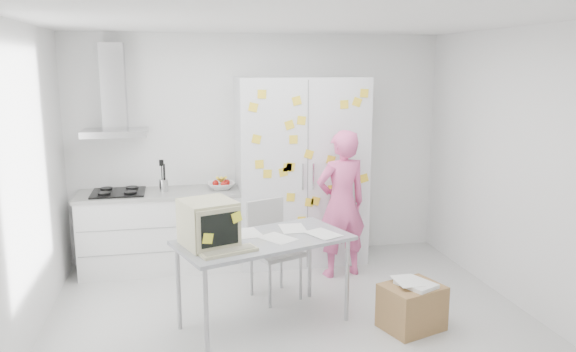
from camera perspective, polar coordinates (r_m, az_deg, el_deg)
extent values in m
cube|color=silver|center=(5.34, 0.55, -14.85)|extent=(4.50, 4.00, 0.02)
cube|color=white|center=(6.84, -2.92, 2.92)|extent=(4.50, 0.02, 2.70)
cube|color=white|center=(4.95, -25.80, -1.43)|extent=(0.02, 4.00, 2.70)
cube|color=white|center=(5.79, 22.90, 0.51)|extent=(0.02, 4.00, 2.70)
cube|color=white|center=(4.81, 0.61, 15.53)|extent=(4.50, 4.00, 0.02)
cube|color=white|center=(6.67, -12.74, -5.58)|extent=(1.80, 0.60, 0.88)
cube|color=gray|center=(6.34, -12.85, -5.15)|extent=(1.76, 0.01, 0.01)
cube|color=gray|center=(6.42, -12.74, -7.55)|extent=(1.76, 0.01, 0.01)
cube|color=#9E9E99|center=(6.55, -12.92, -1.72)|extent=(1.84, 0.63, 0.04)
cube|color=black|center=(6.58, -16.85, -1.66)|extent=(0.58, 0.50, 0.03)
cylinder|color=black|center=(6.47, -18.19, -1.68)|extent=(0.14, 0.14, 0.02)
cylinder|color=black|center=(6.44, -15.72, -1.59)|extent=(0.14, 0.14, 0.02)
cylinder|color=black|center=(6.70, -17.96, -1.22)|extent=(0.14, 0.14, 0.02)
cylinder|color=black|center=(6.68, -15.58, -1.14)|extent=(0.14, 0.14, 0.02)
cylinder|color=silver|center=(6.53, -12.51, -0.94)|extent=(0.10, 0.10, 0.14)
cylinder|color=black|center=(6.52, -12.68, -0.07)|extent=(0.01, 0.01, 0.30)
cylinder|color=black|center=(6.50, -12.40, -0.09)|extent=(0.01, 0.01, 0.30)
cylinder|color=black|center=(6.53, -12.51, -0.04)|extent=(0.01, 0.01, 0.30)
cube|color=black|center=(6.50, -12.74, 1.32)|extent=(0.05, 0.01, 0.07)
imported|color=white|center=(6.56, -6.82, -0.98)|extent=(0.31, 0.31, 0.08)
sphere|color=#B2140F|center=(6.57, -7.36, -0.74)|extent=(0.08, 0.08, 0.08)
sphere|color=#B2140F|center=(6.51, -6.53, -0.84)|extent=(0.08, 0.08, 0.08)
sphere|color=#B2140F|center=(6.60, -6.25, -0.66)|extent=(0.08, 0.08, 0.08)
cylinder|color=yellow|center=(6.56, -7.02, -0.34)|extent=(0.09, 0.17, 0.10)
cylinder|color=yellow|center=(6.56, -6.81, -0.34)|extent=(0.04, 0.17, 0.10)
cylinder|color=yellow|center=(6.57, -6.59, -0.33)|extent=(0.08, 0.17, 0.10)
cube|color=silver|center=(6.52, -17.15, 4.24)|extent=(0.70, 0.48, 0.07)
cube|color=silver|center=(6.60, -17.30, 8.67)|extent=(0.26, 0.24, 0.95)
cube|color=silver|center=(6.65, 1.36, 0.50)|extent=(1.50, 0.65, 2.20)
cube|color=slate|center=(6.33, 2.02, -0.04)|extent=(0.01, 0.01, 2.16)
cube|color=silver|center=(6.31, 1.51, -0.09)|extent=(0.02, 0.02, 0.30)
cube|color=silver|center=(6.34, 2.57, -0.04)|extent=(0.02, 0.02, 0.30)
cube|color=yellow|center=(6.33, 5.74, 7.25)|extent=(0.10, 0.00, 0.10)
cube|color=yellow|center=(6.37, 7.03, 7.47)|extent=(0.12, 0.00, 0.12)
cube|color=yellow|center=(6.52, 7.73, -0.22)|extent=(0.12, 0.00, 0.12)
cube|color=yellow|center=(6.26, -0.05, 0.87)|extent=(0.10, 0.00, 0.10)
cube|color=yellow|center=(6.29, 2.14, 2.22)|extent=(0.12, 0.00, 0.12)
cube|color=yellow|center=(6.48, 5.24, -2.03)|extent=(0.12, 0.00, 0.12)
cube|color=yellow|center=(6.34, 0.27, -2.17)|extent=(0.10, 0.00, 0.10)
cube|color=yellow|center=(6.19, 0.90, 7.65)|extent=(0.12, 0.00, 0.12)
cube|color=yellow|center=(6.42, 2.81, -2.56)|extent=(0.12, 0.00, 0.12)
cube|color=yellow|center=(6.42, 5.58, 0.89)|extent=(0.12, 0.00, 0.12)
cube|color=yellow|center=(6.44, 4.51, -1.34)|extent=(0.10, 0.00, 0.10)
cube|color=yellow|center=(6.20, 0.15, 5.21)|extent=(0.12, 0.00, 0.12)
cube|color=yellow|center=(6.23, -2.10, 0.22)|extent=(0.10, 0.00, 0.10)
cube|color=yellow|center=(6.20, -2.92, 1.20)|extent=(0.10, 0.00, 0.10)
cube|color=yellow|center=(6.11, -3.55, 6.98)|extent=(0.11, 0.00, 0.11)
cube|color=yellow|center=(6.44, 1.39, -4.56)|extent=(0.10, 0.00, 0.10)
cube|color=yellow|center=(6.27, 0.26, 0.94)|extent=(0.11, 0.00, 0.11)
cube|color=yellow|center=(6.59, 6.54, -4.18)|extent=(0.11, 0.00, 0.11)
cube|color=yellow|center=(6.40, 7.76, 8.34)|extent=(0.10, 0.00, 0.10)
cube|color=yellow|center=(6.22, 0.56, 3.73)|extent=(0.10, 0.00, 0.10)
cube|color=yellow|center=(6.26, -0.49, 0.40)|extent=(0.11, 0.00, 0.11)
cube|color=yellow|center=(6.51, 3.53, -5.01)|extent=(0.10, 0.00, 0.10)
cube|color=yellow|center=(6.11, -2.67, 8.31)|extent=(0.10, 0.00, 0.10)
cube|color=yellow|center=(6.15, -3.22, 3.76)|extent=(0.12, 0.00, 0.12)
cube|color=yellow|center=(6.48, 4.64, -2.81)|extent=(0.11, 0.00, 0.11)
cube|color=yellow|center=(6.22, 1.38, 5.66)|extent=(0.11, 0.00, 0.11)
cube|color=yellow|center=(6.36, 4.37, 1.65)|extent=(0.11, 0.00, 0.11)
cube|color=yellow|center=(6.40, 2.17, -2.69)|extent=(0.11, 0.00, 0.11)
imported|color=#E75A96|center=(6.25, 5.45, -2.84)|extent=(0.67, 0.50, 1.65)
cube|color=gray|center=(5.03, -2.47, -6.55)|extent=(1.69, 1.23, 0.03)
cylinder|color=#A2A1A5|center=(4.63, -8.31, -13.76)|extent=(0.05, 0.05, 0.78)
cylinder|color=#A2A1A5|center=(5.27, 6.03, -10.51)|extent=(0.05, 0.05, 0.78)
cylinder|color=#A2A1A5|center=(5.18, -11.06, -11.09)|extent=(0.05, 0.05, 0.78)
cylinder|color=#A2A1A5|center=(5.76, 2.22, -8.55)|extent=(0.05, 0.05, 0.78)
cube|color=#B3B085|center=(4.84, -8.11, -4.74)|extent=(0.53, 0.55, 0.39)
cube|color=#B3B085|center=(4.64, -7.00, -5.43)|extent=(0.38, 0.15, 0.35)
cube|color=black|center=(4.63, -6.94, -5.46)|extent=(0.31, 0.11, 0.27)
cube|color=yellow|center=(4.60, -8.14, -6.32)|extent=(0.10, 0.04, 0.10)
cube|color=yellow|center=(4.66, -5.22, -4.19)|extent=(0.10, 0.04, 0.10)
cube|color=#B3B085|center=(4.67, -6.06, -7.64)|extent=(0.51, 0.31, 0.03)
cube|color=gray|center=(4.66, -6.06, -7.46)|extent=(0.45, 0.26, 0.01)
cube|color=silver|center=(5.03, -1.08, -6.33)|extent=(0.37, 0.40, 0.00)
cube|color=silver|center=(5.31, 0.48, -5.33)|extent=(0.23, 0.33, 0.00)
cube|color=silver|center=(5.15, 3.55, -5.87)|extent=(0.34, 0.39, 0.00)
cube|color=silver|center=(5.18, -4.16, -5.80)|extent=(0.29, 0.36, 0.00)
cube|color=#A5A4A3|center=(5.71, -1.26, -7.79)|extent=(0.58, 0.58, 0.04)
cube|color=#A5A4A3|center=(5.79, -2.33, -4.75)|extent=(0.41, 0.19, 0.49)
cylinder|color=#A0A1A5|center=(5.56, -1.85, -11.07)|extent=(0.04, 0.04, 0.46)
cylinder|color=#A0A1A5|center=(5.74, 1.28, -10.32)|extent=(0.04, 0.04, 0.46)
cylinder|color=#A0A1A5|center=(5.85, -3.73, -9.92)|extent=(0.04, 0.04, 0.46)
cylinder|color=#A0A1A5|center=(6.03, -0.69, -9.26)|extent=(0.04, 0.04, 0.46)
cube|color=olive|center=(5.29, 12.46, -12.86)|extent=(0.61, 0.55, 0.41)
cube|color=white|center=(5.20, 12.89, -10.65)|extent=(0.36, 0.40, 0.04)
cube|color=white|center=(5.21, 12.02, -10.37)|extent=(0.22, 0.31, 0.00)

